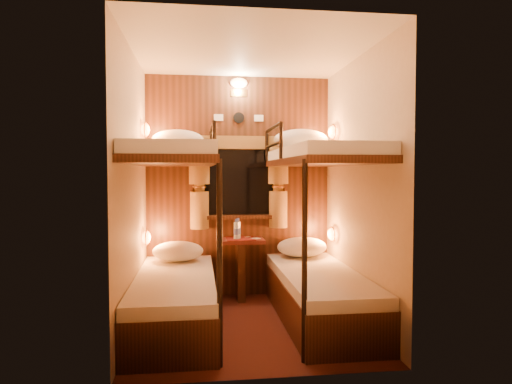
{
  "coord_description": "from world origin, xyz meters",
  "views": [
    {
      "loc": [
        -0.45,
        -3.96,
        1.36
      ],
      "look_at": [
        0.08,
        0.15,
        1.18
      ],
      "focal_mm": 32.0,
      "sensor_mm": 36.0,
      "label": 1
    }
  ],
  "objects": [
    {
      "name": "floor",
      "position": [
        0.0,
        0.0,
        0.0
      ],
      "size": [
        2.1,
        2.1,
        0.0
      ],
      "primitive_type": "plane",
      "color": "#39100F",
      "rests_on": "ground"
    },
    {
      "name": "sachet_a",
      "position": [
        0.16,
        0.82,
        0.65
      ],
      "size": [
        0.11,
        0.1,
        0.01
      ],
      "primitive_type": "cube",
      "rotation": [
        0.0,
        0.0,
        0.41
      ],
      "color": "silver",
      "rests_on": "table"
    },
    {
      "name": "back_fixtures",
      "position": [
        0.0,
        1.0,
        2.25
      ],
      "size": [
        0.54,
        0.09,
        0.48
      ],
      "color": "black",
      "rests_on": "back_panel"
    },
    {
      "name": "pillow_lower_right",
      "position": [
        0.65,
        0.76,
        0.56
      ],
      "size": [
        0.53,
        0.38,
        0.21
      ],
      "primitive_type": "ellipsoid",
      "color": "white",
      "rests_on": "bunk_right"
    },
    {
      "name": "bunk_left",
      "position": [
        -0.65,
        0.07,
        0.56
      ],
      "size": [
        0.72,
        1.9,
        1.82
      ],
      "color": "#331C0E",
      "rests_on": "floor"
    },
    {
      "name": "bottle_left",
      "position": [
        -0.04,
        0.82,
        0.74
      ],
      "size": [
        0.06,
        0.06,
        0.21
      ],
      "rotation": [
        0.0,
        0.0,
        -0.36
      ],
      "color": "#99BFE5",
      "rests_on": "table"
    },
    {
      "name": "wall_back",
      "position": [
        0.0,
        1.05,
        1.2
      ],
      "size": [
        2.4,
        0.0,
        2.4
      ],
      "primitive_type": "plane",
      "rotation": [
        1.57,
        0.0,
        0.0
      ],
      "color": "#C6B293",
      "rests_on": "floor"
    },
    {
      "name": "ceiling",
      "position": [
        0.0,
        0.0,
        2.4
      ],
      "size": [
        2.1,
        2.1,
        0.0
      ],
      "primitive_type": "plane",
      "rotation": [
        3.14,
        0.0,
        0.0
      ],
      "color": "silver",
      "rests_on": "wall_back"
    },
    {
      "name": "wall_left",
      "position": [
        -1.0,
        0.0,
        1.2
      ],
      "size": [
        0.0,
        2.4,
        2.4
      ],
      "primitive_type": "plane",
      "rotation": [
        1.57,
        0.0,
        1.57
      ],
      "color": "#C6B293",
      "rests_on": "floor"
    },
    {
      "name": "window",
      "position": [
        0.0,
        1.0,
        1.18
      ],
      "size": [
        1.0,
        0.12,
        0.79
      ],
      "color": "black",
      "rests_on": "back_panel"
    },
    {
      "name": "table",
      "position": [
        0.0,
        0.85,
        0.41
      ],
      "size": [
        0.5,
        0.34,
        0.66
      ],
      "color": "#511912",
      "rests_on": "floor"
    },
    {
      "name": "bottle_right",
      "position": [
        -0.03,
        0.83,
        0.75
      ],
      "size": [
        0.06,
        0.06,
        0.22
      ],
      "rotation": [
        0.0,
        0.0,
        -0.14
      ],
      "color": "#99BFE5",
      "rests_on": "table"
    },
    {
      "name": "back_panel",
      "position": [
        0.0,
        1.04,
        1.2
      ],
      "size": [
        2.0,
        0.03,
        2.4
      ],
      "primitive_type": "cube",
      "color": "#331C0E",
      "rests_on": "floor"
    },
    {
      "name": "sachet_b",
      "position": [
        0.09,
        0.94,
        0.65
      ],
      "size": [
        0.08,
        0.08,
        0.01
      ],
      "primitive_type": "cube",
      "rotation": [
        0.0,
        0.0,
        0.49
      ],
      "color": "silver",
      "rests_on": "table"
    },
    {
      "name": "pillow_upper_right",
      "position": [
        0.65,
        0.83,
        1.7
      ],
      "size": [
        0.59,
        0.42,
        0.23
      ],
      "primitive_type": "ellipsoid",
      "color": "white",
      "rests_on": "bunk_right"
    },
    {
      "name": "reading_lamps",
      "position": [
        -0.0,
        0.7,
        1.24
      ],
      "size": [
        2.0,
        0.2,
        1.25
      ],
      "color": "orange",
      "rests_on": "wall_left"
    },
    {
      "name": "wall_right",
      "position": [
        1.0,
        0.0,
        1.2
      ],
      "size": [
        0.0,
        2.4,
        2.4
      ],
      "primitive_type": "plane",
      "rotation": [
        1.57,
        0.0,
        -1.57
      ],
      "color": "#C6B293",
      "rests_on": "floor"
    },
    {
      "name": "bunk_right",
      "position": [
        0.65,
        0.07,
        0.56
      ],
      "size": [
        0.72,
        1.9,
        1.82
      ],
      "color": "#331C0E",
      "rests_on": "floor"
    },
    {
      "name": "curtains",
      "position": [
        0.0,
        0.97,
        1.26
      ],
      "size": [
        1.1,
        0.22,
        1.0
      ],
      "color": "olive",
      "rests_on": "back_panel"
    },
    {
      "name": "pillow_lower_left",
      "position": [
        -0.65,
        0.69,
        0.56
      ],
      "size": [
        0.51,
        0.37,
        0.2
      ],
      "primitive_type": "ellipsoid",
      "color": "white",
      "rests_on": "bunk_left"
    },
    {
      "name": "wall_front",
      "position": [
        0.0,
        -1.05,
        1.2
      ],
      "size": [
        2.4,
        0.0,
        2.4
      ],
      "primitive_type": "plane",
      "rotation": [
        -1.57,
        0.0,
        0.0
      ],
      "color": "#C6B293",
      "rests_on": "floor"
    },
    {
      "name": "pillow_upper_left",
      "position": [
        -0.65,
        0.81,
        1.69
      ],
      "size": [
        0.53,
        0.38,
        0.21
      ],
      "primitive_type": "ellipsoid",
      "color": "white",
      "rests_on": "bunk_left"
    }
  ]
}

